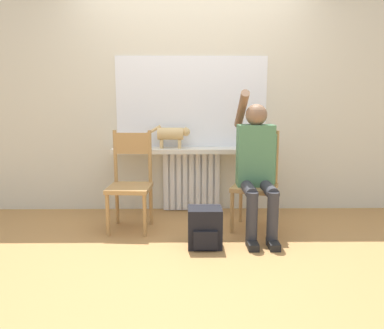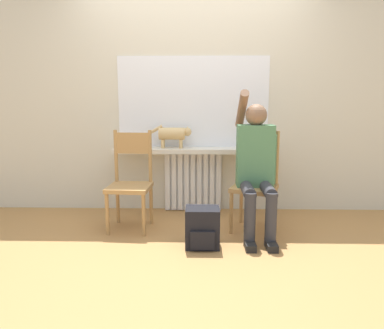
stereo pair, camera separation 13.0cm
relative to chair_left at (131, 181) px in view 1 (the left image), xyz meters
The scene contains 10 objects.
ground_plane 0.94m from the chair_left, 42.55° to the right, with size 12.00×12.00×0.00m, color #B27F47.
wall_with_window 1.26m from the chair_left, 48.91° to the left, with size 7.00×0.06×2.70m.
radiator 0.86m from the chair_left, 45.46° to the left, with size 0.64×0.08×0.68m.
windowsill 0.82m from the chair_left, 41.08° to the left, with size 1.73×0.27×0.05m.
window_glass 1.15m from the chair_left, 47.42° to the left, with size 1.66×0.01×0.99m.
chair_left is the anchor object (origin of this frame).
chair_right 1.21m from the chair_left, ahead, with size 0.51×0.51×0.96m.
person 1.22m from the chair_left, ahead, with size 0.36×0.97×1.34m.
cat 0.76m from the chair_left, 53.79° to the left, with size 0.50×0.13×0.25m.
backpack 0.90m from the chair_left, 33.82° to the right, with size 0.29×0.26×0.34m.
Camera 1 is at (-0.04, -2.99, 1.26)m, focal length 35.00 mm.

